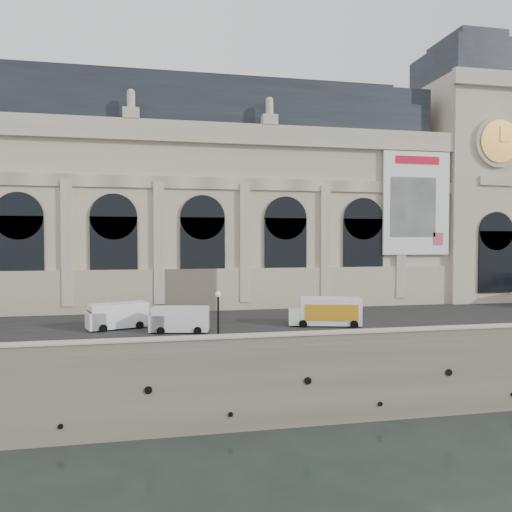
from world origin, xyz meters
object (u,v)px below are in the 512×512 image
(van_c, at_px, (115,316))
(box_truck, at_px, (326,312))
(van_b, at_px, (177,320))
(lamp_right, at_px, (218,319))

(van_c, distance_m, box_truck, 20.17)
(van_c, relative_size, box_truck, 0.81)
(van_c, bearing_deg, van_b, -26.57)
(box_truck, height_order, lamp_right, lamp_right)
(box_truck, relative_size, lamp_right, 1.66)
(van_c, height_order, lamp_right, lamp_right)
(van_b, distance_m, lamp_right, 7.27)
(lamp_right, bearing_deg, box_truck, 31.73)
(van_b, bearing_deg, van_c, 153.43)
(van_b, xyz_separation_m, van_c, (-5.64, 2.82, 0.05))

